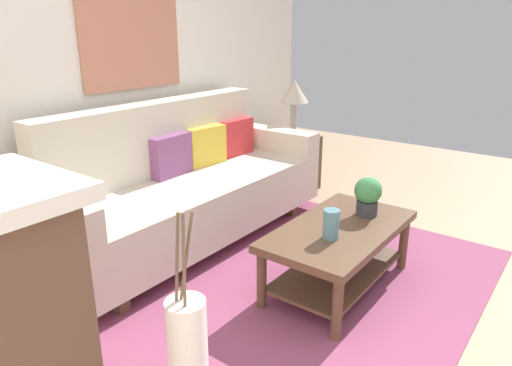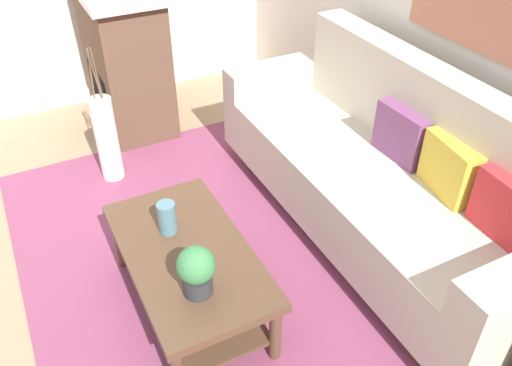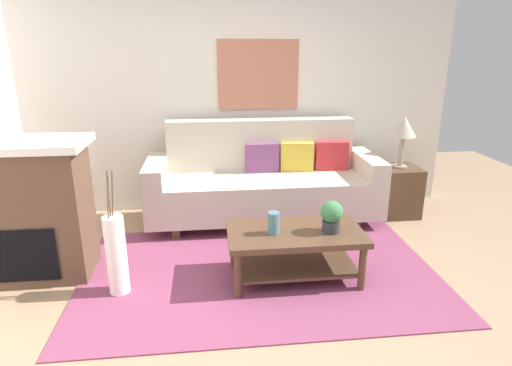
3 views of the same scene
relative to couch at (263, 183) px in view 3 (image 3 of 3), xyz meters
The scene contains 18 objects.
ground_plane 1.74m from the couch, 96.17° to the right, with size 8.83×8.83×0.00m, color #9E7F60.
wall_back 1.08m from the couch, 108.72° to the left, with size 4.83×0.10×2.70m, color silver.
area_rug 1.27m from the couch, 98.76° to the right, with size 2.99×1.89×0.01m, color #843D5B.
couch is the anchor object (origin of this frame).
throw_pillow_plum 0.28m from the couch, 90.00° to the left, with size 0.36×0.12×0.32m, color #7A4270.
throw_pillow_mustard 0.48m from the couch, 17.55° to the left, with size 0.36×0.12×0.32m, color gold.
throw_pillow_crimson 0.83m from the couch, ahead, with size 0.36×0.12×0.32m, color red.
coffee_table 1.30m from the couch, 85.76° to the right, with size 1.10×0.60×0.43m.
tabletop_vase 1.32m from the couch, 93.89° to the right, with size 0.10×0.10×0.18m, color slate.
potted_plant_tabletop 1.39m from the couch, 74.36° to the right, with size 0.18×0.18×0.26m.
side_table 1.54m from the couch, ahead, with size 0.44×0.44×0.56m, color #513826.
table_lamp 1.63m from the couch, ahead, with size 0.28×0.28×0.57m.
fireplace 2.27m from the couch, 154.56° to the right, with size 1.02×0.58×1.16m.
floor_vase 1.89m from the couch, 134.14° to the right, with size 0.16×0.16×0.65m, color white.
floor_vase_branch_a 1.91m from the couch, 133.70° to the right, with size 0.01×0.01×0.36m, color brown.
floor_vase_branch_b 1.92m from the couch, 134.72° to the right, with size 0.01×0.01×0.36m, color brown.
floor_vase_branch_c 1.95m from the couch, 133.98° to the right, with size 0.01×0.01×0.36m, color brown.
framed_painting 1.20m from the couch, 90.00° to the left, with size 0.90×0.03×0.76m, color #B77056.
Camera 3 is at (-0.41, -2.76, 1.88)m, focal length 30.36 mm.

